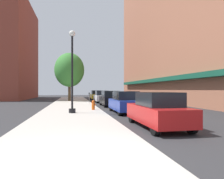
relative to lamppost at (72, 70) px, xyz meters
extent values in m
plane|color=#2D2D30|center=(3.96, 8.18, -3.20)|extent=(90.00, 90.00, 0.00)
cube|color=#B7B2A8|center=(-0.04, 9.18, -3.14)|extent=(4.80, 50.00, 0.12)
cube|color=#9E6047|center=(14.96, 12.18, 9.75)|extent=(6.00, 40.00, 25.90)
cube|color=#144C38|center=(11.61, 12.18, -0.10)|extent=(0.90, 34.00, 0.50)
cube|color=brown|center=(-11.04, 27.18, 6.01)|extent=(6.00, 18.00, 18.43)
cylinder|color=black|center=(0.00, 0.00, -2.93)|extent=(0.48, 0.48, 0.30)
cylinder|color=black|center=(0.00, 0.00, -0.18)|extent=(0.14, 0.14, 5.20)
sphere|color=silver|center=(0.00, 0.00, 2.60)|extent=(0.44, 0.44, 0.44)
cylinder|color=#E05614|center=(1.70, 1.93, -2.77)|extent=(0.26, 0.26, 0.62)
sphere|color=#E05614|center=(1.70, 1.93, -2.41)|extent=(0.24, 0.24, 0.24)
cylinder|color=#E05614|center=(1.84, 1.93, -2.68)|extent=(0.12, 0.10, 0.10)
cylinder|color=slate|center=(2.01, 10.16, -2.56)|extent=(0.06, 0.06, 1.05)
cube|color=#33383D|center=(2.01, 10.16, -1.90)|extent=(0.14, 0.09, 0.26)
cylinder|color=#4C3823|center=(-0.45, 16.14, -1.61)|extent=(0.40, 0.40, 2.95)
ellipsoid|color=#387F33|center=(-0.45, 16.14, 1.51)|extent=(4.38, 4.38, 5.04)
cylinder|color=black|center=(3.18, -4.22, -2.88)|extent=(0.22, 0.64, 0.64)
cylinder|color=black|center=(4.74, -4.22, -2.88)|extent=(0.22, 0.64, 0.64)
cylinder|color=black|center=(3.18, -7.42, -2.88)|extent=(0.22, 0.64, 0.64)
cylinder|color=black|center=(4.74, -7.42, -2.88)|extent=(0.22, 0.64, 0.64)
cube|color=red|center=(3.96, -5.82, -2.56)|extent=(1.80, 4.30, 0.76)
cube|color=black|center=(3.96, -5.97, -1.86)|extent=(1.56, 2.20, 0.64)
cylinder|color=black|center=(3.18, 1.87, -2.88)|extent=(0.22, 0.64, 0.64)
cylinder|color=black|center=(4.74, 1.87, -2.88)|extent=(0.22, 0.64, 0.64)
cylinder|color=black|center=(3.18, -1.33, -2.88)|extent=(0.22, 0.64, 0.64)
cylinder|color=black|center=(4.74, -1.33, -2.88)|extent=(0.22, 0.64, 0.64)
cube|color=#1E389E|center=(3.96, 0.27, -2.56)|extent=(1.80, 4.30, 0.76)
cube|color=black|center=(3.96, 0.12, -1.86)|extent=(1.56, 2.20, 0.64)
cylinder|color=black|center=(3.18, 8.35, -2.88)|extent=(0.22, 0.64, 0.64)
cylinder|color=black|center=(4.74, 8.35, -2.88)|extent=(0.22, 0.64, 0.64)
cylinder|color=black|center=(3.18, 5.15, -2.88)|extent=(0.22, 0.64, 0.64)
cylinder|color=black|center=(4.74, 5.15, -2.88)|extent=(0.22, 0.64, 0.64)
cube|color=black|center=(3.96, 6.75, -2.56)|extent=(1.80, 4.30, 0.76)
cube|color=black|center=(3.96, 6.60, -1.86)|extent=(1.56, 2.20, 0.64)
cylinder|color=black|center=(3.18, 14.97, -2.88)|extent=(0.22, 0.64, 0.64)
cylinder|color=black|center=(4.74, 14.97, -2.88)|extent=(0.22, 0.64, 0.64)
cylinder|color=black|center=(3.18, 11.77, -2.88)|extent=(0.22, 0.64, 0.64)
cylinder|color=black|center=(4.74, 11.77, -2.88)|extent=(0.22, 0.64, 0.64)
cube|color=silver|center=(3.96, 13.37, -2.56)|extent=(1.80, 4.30, 0.76)
cube|color=black|center=(3.96, 13.22, -1.86)|extent=(1.56, 2.20, 0.64)
cylinder|color=black|center=(3.18, 21.59, -2.88)|extent=(0.22, 0.64, 0.64)
cylinder|color=black|center=(4.74, 21.59, -2.88)|extent=(0.22, 0.64, 0.64)
cylinder|color=black|center=(3.18, 18.39, -2.88)|extent=(0.22, 0.64, 0.64)
cylinder|color=black|center=(4.74, 18.39, -2.88)|extent=(0.22, 0.64, 0.64)
cube|color=gold|center=(3.96, 19.99, -2.56)|extent=(1.80, 4.30, 0.76)
cube|color=black|center=(3.96, 19.84, -1.86)|extent=(1.56, 2.20, 0.64)
camera|label=1|loc=(0.04, -14.88, -1.42)|focal=32.79mm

